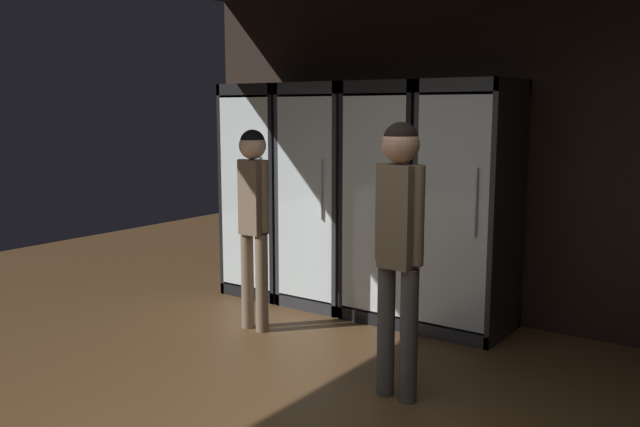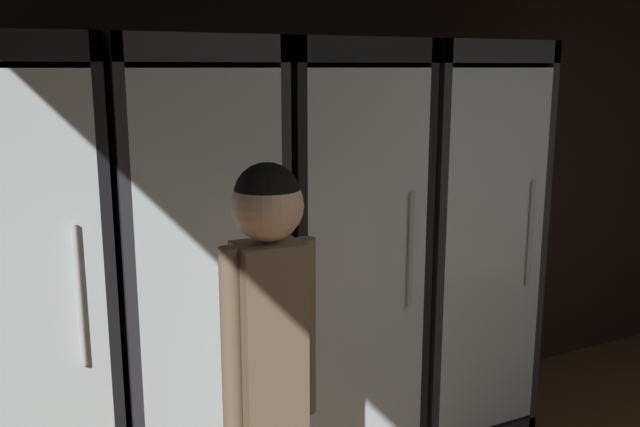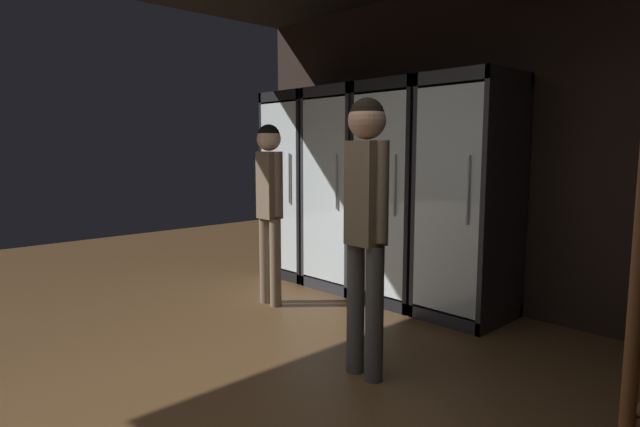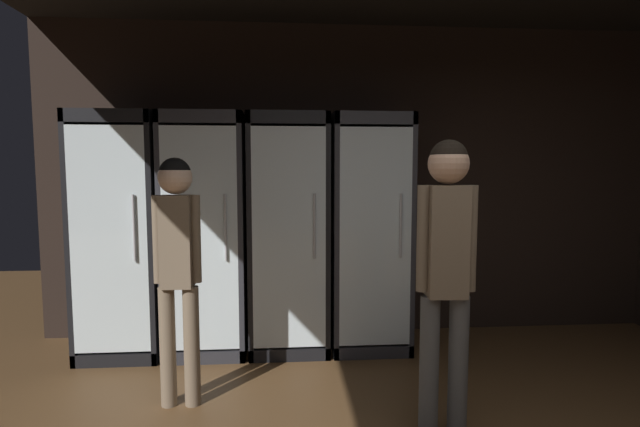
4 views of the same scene
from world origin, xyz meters
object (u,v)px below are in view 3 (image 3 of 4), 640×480
cooler_left (225,325)px  cooler_center (364,318)px  cooler_far_left (49,339)px  cooler_far_right (574,305)px  cooler_right (479,311)px  shopper_near (590,320)px  shopper_far (235,307)px

cooler_left → cooler_center: size_ratio=1.00×
cooler_far_left → cooler_far_right: same height
cooler_left → cooler_right: bearing=-0.0°
cooler_left → cooler_center: 0.66m
cooler_far_left → shopper_near: 1.90m
shopper_far → shopper_near: bearing=-11.5°
cooler_center → cooler_right: bearing=0.0°
cooler_center → shopper_near: 1.05m
cooler_left → shopper_near: (0.95, -1.01, 0.08)m
cooler_far_right → shopper_far: 2.35m
cooler_far_left → cooler_left: (0.67, -0.00, 0.01)m
cooler_left → cooler_center: (0.66, -0.00, -0.01)m
cooler_right → shopper_near: cooler_right is taller
shopper_far → cooler_far_left: bearing=119.9°
cooler_left → shopper_near: cooler_left is taller
shopper_near → cooler_left: bearing=133.1°
cooler_far_left → cooler_center: 1.33m
cooler_far_left → cooler_center: size_ratio=1.00×
shopper_far → cooler_far_right: bearing=19.3°
cooler_far_left → cooler_far_right: (2.66, 0.00, 0.00)m
cooler_left → cooler_right: same height
cooler_right → shopper_far: size_ratio=1.15×
cooler_far_left → cooler_right: bearing=-0.0°
cooler_center → cooler_left: bearing=179.9°
cooler_far_left → shopper_near: cooler_far_left is taller
cooler_center → shopper_far: 1.18m
cooler_right → cooler_far_right: same height
cooler_far_left → cooler_far_right: 2.66m
shopper_near → shopper_far: (-1.17, 0.24, 0.07)m
cooler_center → shopper_near: bearing=-74.3°
cooler_left → cooler_right: size_ratio=1.00×
cooler_far_left → shopper_far: bearing=-60.1°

